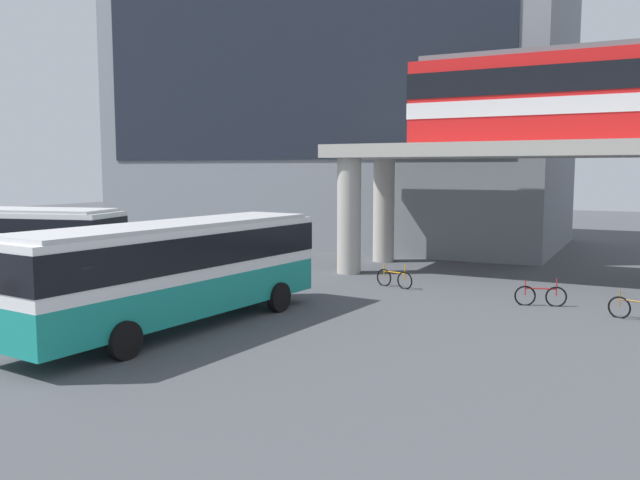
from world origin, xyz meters
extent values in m
plane|color=#47494F|center=(0.00, 10.00, 0.00)|extent=(120.00, 120.00, 0.00)
cube|color=slate|center=(-6.25, 28.29, 9.98)|extent=(29.23, 14.02, 19.97)
cube|color=black|center=(-6.25, 21.22, 10.98)|extent=(26.31, 0.10, 11.18)
cube|color=#ADA89E|center=(12.46, 17.32, 5.62)|extent=(26.00, 5.99, 0.60)
cylinder|color=#ADA89E|center=(0.66, 15.13, 2.66)|extent=(1.10, 1.10, 5.32)
cylinder|color=#ADA89E|center=(0.66, 19.52, 2.66)|extent=(1.10, 1.10, 5.32)
cube|color=teal|center=(0.36, 3.15, 1.05)|extent=(3.59, 11.19, 1.10)
cube|color=white|center=(0.36, 3.15, 2.35)|extent=(3.59, 11.19, 1.50)
cube|color=black|center=(0.36, 3.15, 2.43)|extent=(3.63, 11.24, 0.96)
cube|color=silver|center=(0.36, 3.15, 3.16)|extent=(3.41, 10.64, 0.12)
cylinder|color=black|center=(-0.53, 6.78, 0.50)|extent=(0.38, 1.02, 1.00)
cylinder|color=black|center=(1.96, 6.53, 0.50)|extent=(0.38, 1.02, 1.00)
cylinder|color=black|center=(-1.19, 0.21, 0.50)|extent=(0.38, 1.02, 1.00)
cylinder|color=black|center=(1.30, -0.04, 0.50)|extent=(0.38, 1.02, 1.00)
cylinder|color=black|center=(-7.90, 5.02, 0.50)|extent=(1.04, 0.51, 1.00)
cylinder|color=black|center=(-8.48, 7.45, 0.50)|extent=(1.04, 0.51, 1.00)
torus|color=black|center=(12.26, 10.71, 0.34)|extent=(0.72, 0.30, 0.74)
cylinder|color=#996626|center=(12.76, 10.54, 0.62)|extent=(1.01, 0.40, 0.05)
cylinder|color=#996626|center=(12.26, 10.71, 0.64)|extent=(0.04, 0.04, 0.55)
torus|color=black|center=(4.34, 12.44, 0.34)|extent=(0.73, 0.27, 0.74)
torus|color=black|center=(3.33, 12.74, 0.34)|extent=(0.73, 0.27, 0.74)
cylinder|color=orange|center=(3.84, 12.59, 0.62)|extent=(1.02, 0.34, 0.05)
cylinder|color=orange|center=(3.33, 12.74, 0.64)|extent=(0.04, 0.04, 0.55)
cylinder|color=orange|center=(4.34, 12.44, 0.69)|extent=(0.04, 0.04, 0.65)
torus|color=black|center=(10.21, 11.66, 0.34)|extent=(0.73, 0.27, 0.74)
torus|color=black|center=(9.20, 11.36, 0.34)|extent=(0.73, 0.27, 0.74)
cylinder|color=#B21E1E|center=(9.71, 11.51, 0.62)|extent=(1.02, 0.35, 0.05)
cylinder|color=#B21E1E|center=(9.20, 11.36, 0.64)|extent=(0.04, 0.04, 0.55)
cylinder|color=#B21E1E|center=(10.21, 11.66, 0.69)|extent=(0.04, 0.04, 0.65)
camera|label=1|loc=(12.93, -12.07, 4.79)|focal=36.42mm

